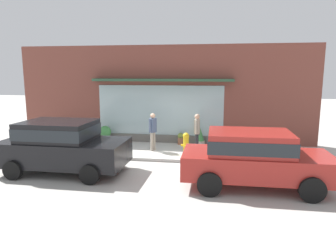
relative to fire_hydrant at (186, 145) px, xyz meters
name	(u,v)px	position (x,y,z in m)	size (l,w,h in m)	color
ground_plane	(149,159)	(-1.35, -0.61, -0.48)	(60.00, 60.00, 0.00)	#B2AFA8
curb_strip	(148,159)	(-1.35, -0.81, -0.42)	(14.00, 0.24, 0.12)	#B2B2AD
storefront	(163,95)	(-1.36, 2.58, 1.74)	(14.00, 0.81, 4.53)	brown
fire_hydrant	(186,145)	(0.00, 0.00, 0.00)	(0.40, 0.37, 0.95)	gold
pedestrian_with_handbag	(197,130)	(0.39, 0.70, 0.45)	(0.23, 0.65, 1.61)	#232328
pedestrian_passerby	(153,129)	(-1.48, 0.73, 0.44)	(0.31, 0.41, 1.60)	#9E9384
parked_car_black	(62,144)	(-3.84, -2.55, 0.47)	(4.08, 2.13, 1.72)	black
parked_car_red	(253,156)	(2.21, -2.98, 0.44)	(4.17, 2.00, 1.63)	maroon
potted_plant_low_front	(105,134)	(-4.02, 1.89, -0.06)	(0.57, 0.57, 0.79)	#4C4C51
potted_plant_window_center	(200,137)	(0.45, 1.97, -0.08)	(0.44, 0.44, 0.83)	#B7B2A3
potted_plant_window_right	(63,131)	(-6.03, 1.70, 0.07)	(0.41, 0.41, 1.14)	#9E6042
potted_plant_near_hydrant	(243,140)	(2.36, 1.89, -0.17)	(0.33, 0.33, 0.57)	#9E6042
potted_plant_doorstep	(181,139)	(-0.44, 2.02, -0.21)	(0.27, 0.27, 0.54)	#9E6042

